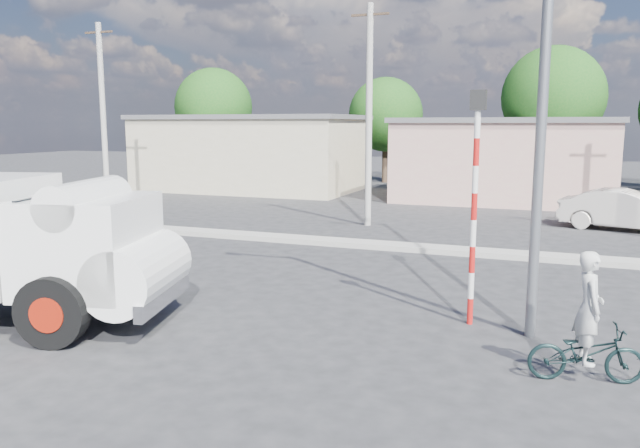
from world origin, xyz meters
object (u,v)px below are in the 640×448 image
(car_cream, at_px, (626,210))
(streetlight, at_px, (535,51))
(traffic_pole, at_px, (475,188))
(bicycle, at_px, (586,353))
(cyclist, at_px, (588,327))

(car_cream, xyz_separation_m, streetlight, (-2.74, -13.04, 4.24))
(car_cream, height_order, streetlight, streetlight)
(traffic_pole, height_order, streetlight, streetlight)
(bicycle, height_order, cyclist, cyclist)
(streetlight, bearing_deg, cyclist, -60.89)
(bicycle, distance_m, traffic_pole, 3.60)
(traffic_pole, distance_m, streetlight, 2.56)
(cyclist, bearing_deg, bicycle, -0.00)
(cyclist, xyz_separation_m, streetlight, (-1.01, 1.82, 4.13))
(cyclist, bearing_deg, traffic_pole, 30.39)
(bicycle, xyz_separation_m, cyclist, (0.00, 0.00, 0.40))
(cyclist, distance_m, car_cream, 14.95)
(car_cream, xyz_separation_m, traffic_pole, (-3.68, -12.74, 1.87))
(cyclist, xyz_separation_m, car_cream, (1.73, 14.85, -0.10))
(cyclist, distance_m, streetlight, 4.62)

